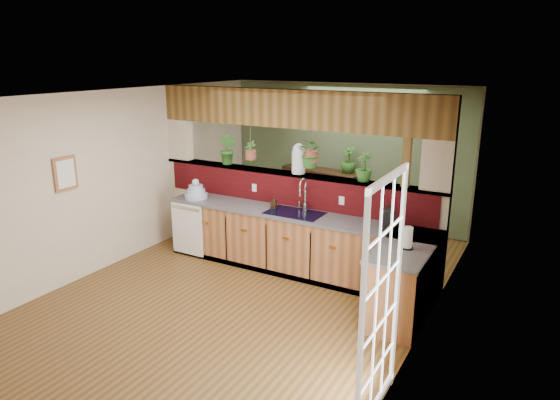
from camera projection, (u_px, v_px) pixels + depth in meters
The scene contains 28 objects.
ground at pixel (244, 294), 6.66m from camera, with size 4.60×7.00×0.01m, color brown.
ceiling at pixel (239, 96), 5.94m from camera, with size 4.60×7.00×0.01m, color brown.
wall_back at pixel (346, 155), 9.24m from camera, with size 4.60×0.02×2.60m, color beige.
wall_left at pixel (112, 179), 7.38m from camera, with size 0.02×7.00×2.60m, color beige.
wall_right at pixel (425, 230), 5.22m from camera, with size 0.02×7.00×2.60m, color beige.
pass_through_partition at pixel (293, 186), 7.45m from camera, with size 4.60×0.21×2.60m.
pass_through_ledge at pixel (292, 174), 7.42m from camera, with size 4.60×0.21×0.04m, color brown.
header_beam at pixel (292, 109), 7.15m from camera, with size 4.60×0.15×0.55m, color brown.
sage_backwall at pixel (346, 155), 9.22m from camera, with size 4.55×0.02×2.55m, color #546947.
countertop at pixel (328, 252), 6.87m from camera, with size 4.14×1.52×0.90m.
dishwasher at pixel (187, 229), 7.79m from camera, with size 0.58×0.03×0.82m.
navy_sink at pixel (295, 218), 7.14m from camera, with size 0.82×0.50×0.18m.
french_door at pixel (381, 302), 4.22m from camera, with size 0.06×1.02×2.16m, color white.
framed_print at pixel (65, 174), 6.63m from camera, with size 0.04×0.35×0.45m.
faucet at pixel (303, 193), 7.14m from camera, with size 0.22×0.22×0.50m.
dish_stack at pixel (196, 192), 7.83m from camera, with size 0.36×0.36×0.31m.
soap_dispenser at pixel (274, 202), 7.31m from camera, with size 0.08×0.08×0.18m, color #352413.
coffee_maker at pixel (388, 220), 6.42m from camera, with size 0.14×0.24×0.27m.
paper_towel at pixel (408, 238), 5.76m from camera, with size 0.13×0.13×0.28m.
glass_jar at pixel (299, 158), 7.30m from camera, with size 0.20×0.20×0.44m.
ledge_plant_left at pixel (228, 149), 7.88m from camera, with size 0.28×0.22×0.50m, color #2B5F20.
ledge_plant_right at pixel (364, 167), 6.83m from camera, with size 0.22×0.22×0.40m, color #2B5F20.
hanging_plant_a at pixel (251, 145), 7.65m from camera, with size 0.22×0.17×0.53m.
hanging_plant_b at pixel (311, 141), 7.12m from camera, with size 0.44×0.41×0.55m.
shelving_console at pixel (321, 197), 9.43m from camera, with size 1.57×0.42×1.05m, color black.
shelf_plant_a at pixel (303, 156), 9.40m from camera, with size 0.23×0.15×0.43m, color #2B5F20.
shelf_plant_b at pixel (348, 160), 8.97m from camera, with size 0.27×0.27×0.48m, color #2B5F20.
floor_plant at pixel (380, 222), 8.33m from camera, with size 0.71×0.62×0.79m, color #2B5F20.
Camera 1 is at (3.38, -5.05, 3.05)m, focal length 32.00 mm.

